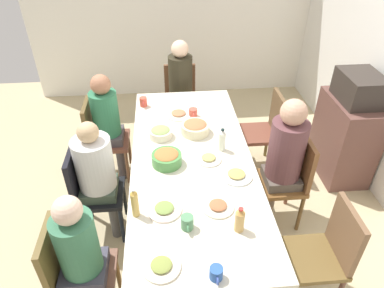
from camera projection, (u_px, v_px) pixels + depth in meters
The scene contains 33 objects.
ground_plane at pixel (192, 222), 3.37m from camera, with size 6.59×6.59×0.00m, color tan.
wall_left at pixel (174, 6), 4.89m from camera, with size 0.12×4.11×2.60m, color white.
dining_table at pixel (192, 165), 2.96m from camera, with size 2.42×1.00×0.78m.
chair_0 at pixel (290, 177), 3.14m from camera, with size 0.40×0.40×0.90m.
person_0 at pixel (285, 154), 2.98m from camera, with size 0.31×0.31×1.29m.
chair_1 at pixel (90, 189), 3.01m from camera, with size 0.40×0.40×0.90m.
person_1 at pixel (97, 171), 2.90m from camera, with size 0.31×0.31×1.17m.
chair_2 at pixel (181, 97), 4.36m from camera, with size 0.40×0.40×0.90m.
person_2 at pixel (181, 83), 4.15m from camera, with size 0.30×0.30×1.26m.
chair_3 at pixel (73, 270), 2.36m from camera, with size 0.40×0.40×0.90m.
person_3 at pixel (82, 253), 2.26m from camera, with size 0.30×0.30×1.17m.
chair_4 at pixel (326, 251), 2.49m from camera, with size 0.40×0.40×0.90m.
chair_5 at pixel (266, 128), 3.79m from camera, with size 0.40×0.40×0.90m.
chair_6 at pixel (101, 136), 3.66m from camera, with size 0.40×0.40×0.90m.
person_6 at pixel (108, 120), 3.56m from camera, with size 0.30×0.30×1.20m.
plate_0 at pixel (218, 206), 2.46m from camera, with size 0.23×0.23×0.04m.
plate_1 at pixel (179, 114), 3.48m from camera, with size 0.26×0.26×0.04m.
plate_2 at pixel (164, 209), 2.44m from camera, with size 0.24×0.24×0.04m.
plate_3 at pixel (209, 159), 2.90m from camera, with size 0.21×0.21×0.04m.
plate_4 at pixel (161, 266), 2.06m from camera, with size 0.23×0.23×0.04m.
plate_5 at pixel (236, 175), 2.73m from camera, with size 0.25×0.25×0.04m.
bowl_0 at pixel (195, 128), 3.20m from camera, with size 0.26×0.26×0.11m.
bowl_1 at pixel (167, 158), 2.83m from camera, with size 0.24×0.24×0.12m.
bowl_2 at pixel (161, 133), 3.15m from camera, with size 0.21×0.21×0.09m.
cup_0 at pixel (193, 113), 3.45m from camera, with size 0.12×0.08×0.08m.
cup_1 at pixel (187, 223), 2.29m from camera, with size 0.12×0.08×0.10m.
cup_2 at pixel (216, 273), 1.99m from camera, with size 0.11×0.08×0.08m.
cup_3 at pixel (143, 102), 3.61m from camera, with size 0.11×0.07×0.10m.
bottle_0 at pixel (135, 203), 2.34m from camera, with size 0.05×0.05×0.24m.
bottle_1 at pixel (222, 140), 2.97m from camera, with size 0.06×0.06×0.21m.
bottle_2 at pixel (240, 220), 2.25m from camera, with size 0.06×0.06×0.20m.
side_cabinet at pixel (344, 138), 3.74m from camera, with size 0.70×0.44×0.90m, color brown.
microwave at pixel (360, 88), 3.40m from camera, with size 0.48×0.36×0.28m, color #2F2824.
Camera 1 is at (2.29, -0.21, 2.58)m, focal length 32.82 mm.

